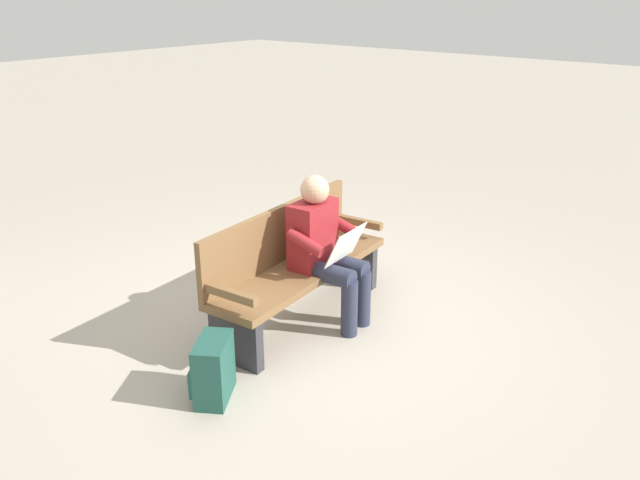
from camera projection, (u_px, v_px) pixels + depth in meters
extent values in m
plane|color=#A89E8E|center=(302.00, 318.00, 5.24)|extent=(40.00, 40.00, 0.00)
cube|color=brown|center=(301.00, 271.00, 5.09)|extent=(1.84, 0.65, 0.06)
cube|color=brown|center=(279.00, 235.00, 5.11)|extent=(1.80, 0.22, 0.45)
cube|color=brown|center=(357.00, 222.00, 5.69)|extent=(0.11, 0.48, 0.06)
cube|color=brown|center=(228.00, 293.00, 4.37)|extent=(0.11, 0.48, 0.06)
cube|color=#2D2D33|center=(354.00, 263.00, 5.79)|extent=(0.12, 0.44, 0.39)
cube|color=#2D2D33|center=(236.00, 339.00, 4.55)|extent=(0.12, 0.44, 0.39)
cube|color=maroon|center=(313.00, 234.00, 5.02)|extent=(0.42, 0.26, 0.52)
sphere|color=tan|center=(315.00, 190.00, 4.88)|extent=(0.22, 0.22, 0.22)
cylinder|color=#282D42|center=(342.00, 265.00, 5.08)|extent=(0.19, 0.43, 0.15)
cylinder|color=#282D42|center=(328.00, 273.00, 4.93)|extent=(0.19, 0.43, 0.15)
cylinder|color=#282D42|center=(363.00, 298.00, 5.07)|extent=(0.13, 0.13, 0.45)
cylinder|color=#282D42|center=(349.00, 308.00, 4.92)|extent=(0.13, 0.13, 0.45)
cylinder|color=maroon|center=(340.00, 224.00, 5.15)|extent=(0.12, 0.32, 0.18)
cylinder|color=maroon|center=(306.00, 243.00, 4.78)|extent=(0.12, 0.32, 0.18)
cube|color=silver|center=(346.00, 245.00, 4.88)|extent=(0.41, 0.17, 0.27)
cube|color=#1E4C42|center=(214.00, 369.00, 4.17)|extent=(0.40, 0.36, 0.42)
cube|color=#23574C|center=(197.00, 377.00, 4.20)|extent=(0.23, 0.17, 0.19)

